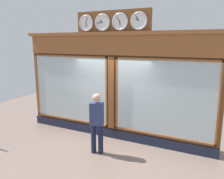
{
  "coord_description": "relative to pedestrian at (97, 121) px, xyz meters",
  "views": [
    {
      "loc": [
        -3.04,
        6.17,
        3.03
      ],
      "look_at": [
        0.0,
        0.0,
        1.58
      ],
      "focal_mm": 36.37,
      "sensor_mm": 36.0,
      "label": 1
    }
  ],
  "objects": [
    {
      "name": "shop_facade",
      "position": [
        0.09,
        -1.24,
        0.77
      ],
      "size": [
        6.43,
        0.42,
        3.93
      ],
      "color": "brown",
      "rests_on": "ground_plane"
    },
    {
      "name": "pedestrian",
      "position": [
        0.0,
        0.0,
        0.0
      ],
      "size": [
        0.41,
        0.32,
        1.69
      ],
      "color": "#191E38",
      "rests_on": "ground_plane"
    }
  ]
}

